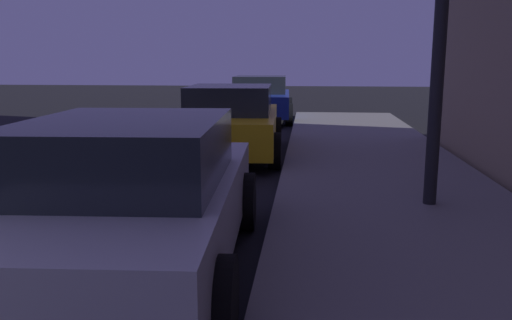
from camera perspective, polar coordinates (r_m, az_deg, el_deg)
name	(u,v)px	position (r m, az deg, el deg)	size (l,w,h in m)	color
car_silver	(131,198)	(4.84, -13.40, -4.01)	(2.25, 4.27, 1.43)	#B7B7BF
car_yellow_cab	(231,122)	(10.66, -2.77, 4.20)	(2.20, 4.23, 1.43)	gold
car_blue	(260,99)	(17.12, 0.46, 6.68)	(2.23, 4.32, 1.43)	navy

